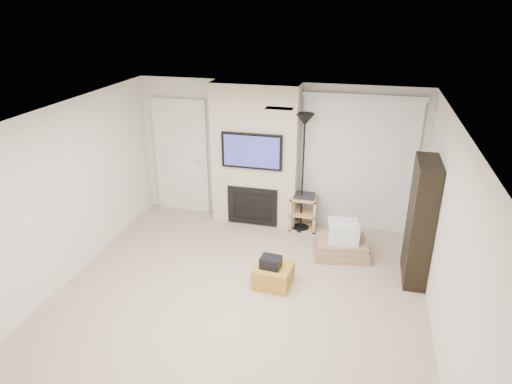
% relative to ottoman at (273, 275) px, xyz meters
% --- Properties ---
extents(floor, '(5.00, 5.50, 0.00)m').
position_rel_ottoman_xyz_m(floor, '(-0.40, -0.62, -0.15)').
color(floor, tan).
rests_on(floor, ground).
extents(ceiling, '(5.00, 5.50, 0.00)m').
position_rel_ottoman_xyz_m(ceiling, '(-0.40, -0.62, 2.35)').
color(ceiling, white).
rests_on(ceiling, wall_back).
extents(wall_back, '(5.00, 0.00, 2.50)m').
position_rel_ottoman_xyz_m(wall_back, '(-0.40, 2.13, 1.10)').
color(wall_back, silver).
rests_on(wall_back, ground).
extents(wall_left, '(0.00, 5.50, 2.50)m').
position_rel_ottoman_xyz_m(wall_left, '(-2.90, -0.62, 1.10)').
color(wall_left, silver).
rests_on(wall_left, ground).
extents(wall_right, '(0.00, 5.50, 2.50)m').
position_rel_ottoman_xyz_m(wall_right, '(2.10, -0.62, 1.10)').
color(wall_right, silver).
rests_on(wall_right, ground).
extents(hvac_vent, '(0.35, 0.18, 0.01)m').
position_rel_ottoman_xyz_m(hvac_vent, '(-0.00, 0.18, 2.35)').
color(hvac_vent, silver).
rests_on(hvac_vent, ceiling).
extents(ottoman, '(0.54, 0.54, 0.30)m').
position_rel_ottoman_xyz_m(ottoman, '(0.00, 0.00, 0.00)').
color(ottoman, '#B17B2B').
rests_on(ottoman, floor).
extents(black_bag, '(0.30, 0.24, 0.16)m').
position_rel_ottoman_xyz_m(black_bag, '(-0.03, -0.04, 0.23)').
color(black_bag, black).
rests_on(black_bag, ottoman).
extents(fireplace_wall, '(1.50, 0.47, 2.50)m').
position_rel_ottoman_xyz_m(fireplace_wall, '(-0.75, 1.92, 1.09)').
color(fireplace_wall, beige).
rests_on(fireplace_wall, floor).
extents(entry_door, '(1.02, 0.11, 2.14)m').
position_rel_ottoman_xyz_m(entry_door, '(-2.20, 2.10, 0.90)').
color(entry_door, silver).
rests_on(entry_door, floor).
extents(vertical_blinds, '(1.98, 0.10, 2.37)m').
position_rel_ottoman_xyz_m(vertical_blinds, '(1.00, 2.08, 1.12)').
color(vertical_blinds, silver).
rests_on(vertical_blinds, floor).
extents(floor_lamp, '(0.31, 0.31, 2.07)m').
position_rel_ottoman_xyz_m(floor_lamp, '(0.11, 1.78, 1.48)').
color(floor_lamp, black).
rests_on(floor_lamp, floor).
extents(av_stand, '(0.45, 0.38, 0.66)m').
position_rel_ottoman_xyz_m(av_stand, '(0.16, 1.82, 0.20)').
color(av_stand, tan).
rests_on(av_stand, floor).
extents(box_stack, '(0.94, 0.77, 0.57)m').
position_rel_ottoman_xyz_m(box_stack, '(0.88, 1.06, 0.07)').
color(box_stack, '#9E7756').
rests_on(box_stack, floor).
extents(bookshelf, '(0.30, 0.80, 1.80)m').
position_rel_ottoman_xyz_m(bookshelf, '(1.94, 0.67, 0.75)').
color(bookshelf, black).
rests_on(bookshelf, floor).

